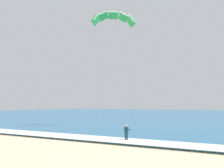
% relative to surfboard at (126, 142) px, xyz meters
% --- Properties ---
extents(sea, '(200.00, 120.00, 0.20)m').
position_rel_surfboard_xyz_m(sea, '(5.43, 58.62, 0.07)').
color(sea, teal).
rests_on(sea, ground).
extents(surf_foam, '(200.00, 2.83, 0.04)m').
position_rel_surfboard_xyz_m(surf_foam, '(5.43, -0.38, 0.19)').
color(surf_foam, white).
rests_on(surf_foam, sea).
extents(surfboard, '(0.78, 1.47, 0.09)m').
position_rel_surfboard_xyz_m(surfboard, '(0.00, 0.00, 0.00)').
color(surfboard, '#E04C38').
rests_on(surfboard, ground).
extents(kitesurfer, '(0.61, 0.60, 1.69)m').
position_rel_surfboard_xyz_m(kitesurfer, '(0.00, 0.02, 0.91)').
color(kitesurfer, '#143347').
rests_on(kitesurfer, ground).
extents(kite_primary, '(7.67, 9.86, 16.41)m').
position_rel_surfboard_xyz_m(kite_primary, '(-5.20, 8.49, 16.52)').
color(kite_primary, green).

